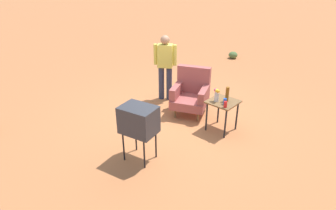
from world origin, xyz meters
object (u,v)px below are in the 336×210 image
at_px(flower_vase, 217,94).
at_px(soda_can_blue, 225,101).
at_px(person_standing, 165,64).
at_px(tv_on_stand, 139,120).
at_px(soda_can_red, 225,104).
at_px(side_table, 223,106).
at_px(bottle_tall_amber, 227,94).
at_px(armchair, 191,93).

bearing_deg(flower_vase, soda_can_blue, -1.91).
height_order(person_standing, flower_vase, person_standing).
xyz_separation_m(tv_on_stand, flower_vase, (0.43, 1.72, 0.03)).
bearing_deg(flower_vase, person_standing, 165.22).
bearing_deg(soda_can_blue, person_standing, 166.46).
distance_m(soda_can_red, flower_vase, 0.32).
relative_size(side_table, bottle_tall_amber, 2.21).
bearing_deg(soda_can_blue, soda_can_red, -54.35).
bearing_deg(person_standing, soda_can_red, -15.90).
height_order(side_table, flower_vase, flower_vase).
height_order(person_standing, soda_can_blue, person_standing).
xyz_separation_m(side_table, flower_vase, (-0.10, -0.10, 0.25)).
relative_size(armchair, bottle_tall_amber, 3.53).
xyz_separation_m(person_standing, soda_can_blue, (2.02, -0.49, -0.21)).
distance_m(armchair, tv_on_stand, 2.10).
xyz_separation_m(soda_can_blue, bottle_tall_amber, (-0.05, 0.16, 0.09)).
distance_m(person_standing, soda_can_red, 2.19).
relative_size(person_standing, soda_can_red, 13.44).
distance_m(person_standing, soda_can_blue, 2.09).
distance_m(side_table, flower_vase, 0.29).
relative_size(tv_on_stand, person_standing, 0.63).
height_order(soda_can_red, soda_can_blue, same).
height_order(side_table, tv_on_stand, tv_on_stand).
xyz_separation_m(person_standing, soda_can_red, (2.10, -0.60, -0.21)).
distance_m(soda_can_red, bottle_tall_amber, 0.31).
relative_size(soda_can_blue, bottle_tall_amber, 0.41).
bearing_deg(armchair, person_standing, 169.88).
height_order(armchair, soda_can_red, armchair).
xyz_separation_m(tv_on_stand, soda_can_blue, (0.63, 1.71, -0.06)).
height_order(armchair, soda_can_blue, armchair).
bearing_deg(bottle_tall_amber, flower_vase, -135.06).
distance_m(armchair, flower_vase, 0.97).
bearing_deg(soda_can_blue, tv_on_stand, -110.22).
relative_size(person_standing, bottle_tall_amber, 5.47).
height_order(tv_on_stand, soda_can_blue, tv_on_stand).
distance_m(tv_on_stand, soda_can_red, 1.75).
relative_size(soda_can_blue, flower_vase, 0.46).
relative_size(side_table, person_standing, 0.41).
xyz_separation_m(side_table, tv_on_stand, (-0.53, -1.82, 0.22)).
bearing_deg(flower_vase, side_table, 42.73).
bearing_deg(flower_vase, soda_can_red, -22.78).
xyz_separation_m(soda_can_red, soda_can_blue, (-0.08, 0.11, 0.00)).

